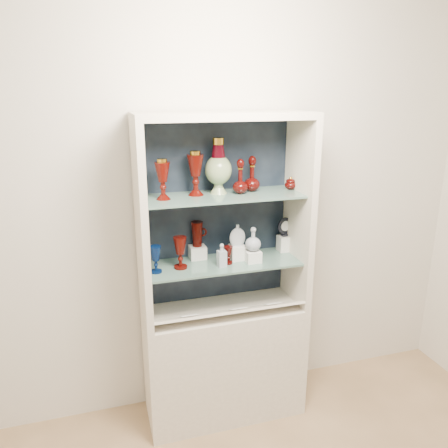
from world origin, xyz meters
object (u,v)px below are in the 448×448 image
object	(u,v)px
clear_round_decanter	(253,240)
ruby_pitcher	(197,234)
pedestal_lamp_left	(163,179)
ruby_goblet_small	(228,255)
lidded_bowl	(290,183)
ruby_goblet_tall	(180,253)
flat_flask	(237,235)
enamel_urn	(218,166)
ruby_decanter_b	(252,173)
cobalt_goblet	(156,259)
ruby_decanter_a	(240,174)
clear_square_bottle	(222,255)
cameo_medallion	(285,227)
pedestal_lamp_right	(196,173)

from	to	relation	value
clear_round_decanter	ruby_pitcher	bearing A→B (deg)	153.62
pedestal_lamp_left	ruby_goblet_small	distance (m)	0.61
ruby_goblet_small	lidded_bowl	bearing A→B (deg)	7.97
ruby_goblet_tall	flat_flask	world-z (taller)	flat_flask
enamel_urn	flat_flask	bearing A→B (deg)	-13.21
ruby_decanter_b	ruby_pitcher	world-z (taller)	ruby_decanter_b
clear_round_decanter	cobalt_goblet	bearing A→B (deg)	179.74
ruby_decanter_a	cobalt_goblet	distance (m)	0.69
pedestal_lamp_left	clear_square_bottle	bearing A→B (deg)	-9.49
ruby_decanter_a	flat_flask	bearing A→B (deg)	109.92
cobalt_goblet	ruby_pitcher	bearing A→B (deg)	28.41
enamel_urn	lidded_bowl	xyz separation A→B (m)	(0.45, -0.02, -0.12)
lidded_bowl	cameo_medallion	distance (m)	0.30
ruby_decanter_a	ruby_pitcher	size ratio (longest dim) A/B	1.49
clear_square_bottle	clear_round_decanter	world-z (taller)	clear_round_decanter
ruby_goblet_small	clear_square_bottle	distance (m)	0.06
pedestal_lamp_right	ruby_goblet_tall	bearing A→B (deg)	-152.44
enamel_urn	cobalt_goblet	xyz separation A→B (m)	(-0.40, -0.09, -0.50)
pedestal_lamp_right	clear_round_decanter	world-z (taller)	pedestal_lamp_right
enamel_urn	clear_round_decanter	bearing A→B (deg)	-26.00
ruby_decanter_a	clear_square_bottle	distance (m)	0.49
ruby_decanter_a	flat_flask	xyz separation A→B (m)	(-0.01, 0.02, -0.38)
pedestal_lamp_right	ruby_pitcher	bearing A→B (deg)	75.15
ruby_decanter_a	ruby_goblet_small	distance (m)	0.49
lidded_bowl	ruby_pitcher	distance (m)	0.65
pedestal_lamp_left	ruby_goblet_tall	bearing A→B (deg)	-6.56
ruby_pitcher	cameo_medallion	world-z (taller)	ruby_pitcher
ruby_decanter_a	cameo_medallion	world-z (taller)	ruby_decanter_a
ruby_goblet_small	enamel_urn	bearing A→B (deg)	114.38
pedestal_lamp_left	ruby_decanter_a	world-z (taller)	ruby_decanter_a
lidded_bowl	cameo_medallion	world-z (taller)	lidded_bowl
flat_flask	ruby_pitcher	bearing A→B (deg)	161.91
lidded_bowl	ruby_goblet_small	distance (m)	0.58
cobalt_goblet	clear_round_decanter	world-z (taller)	clear_round_decanter
ruby_goblet_small	flat_flask	world-z (taller)	flat_flask
pedestal_lamp_left	lidded_bowl	xyz separation A→B (m)	(0.79, 0.03, -0.07)
enamel_urn	clear_round_decanter	world-z (taller)	enamel_urn
enamel_urn	ruby_goblet_tall	size ratio (longest dim) A/B	1.69
pedestal_lamp_left	enamel_urn	world-z (taller)	enamel_urn
ruby_goblet_tall	clear_round_decanter	xyz separation A→B (m)	(0.44, -0.03, 0.05)
lidded_bowl	cobalt_goblet	distance (m)	0.94
enamel_urn	ruby_decanter_b	distance (m)	0.21
pedestal_lamp_right	ruby_pitcher	distance (m)	0.40
enamel_urn	lidded_bowl	distance (m)	0.47
ruby_goblet_tall	enamel_urn	bearing A→B (deg)	14.91
pedestal_lamp_left	ruby_pitcher	size ratio (longest dim) A/B	1.46
ruby_pitcher	clear_round_decanter	distance (m)	0.35
clear_square_bottle	ruby_decanter_a	bearing A→B (deg)	26.03
pedestal_lamp_right	ruby_pitcher	world-z (taller)	pedestal_lamp_right
ruby_goblet_small	ruby_goblet_tall	bearing A→B (deg)	177.10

